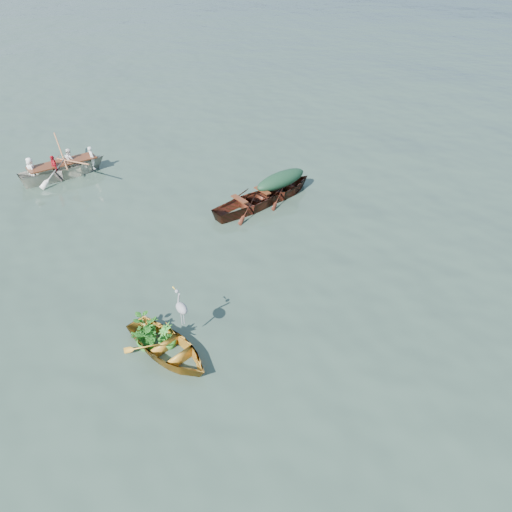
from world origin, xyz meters
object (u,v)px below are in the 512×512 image
at_px(open_wooden_boat, 251,209).
at_px(heron, 182,313).
at_px(yellow_dinghy, 168,354).
at_px(green_tarp_boat, 280,196).
at_px(rowed_boat, 65,177).

bearing_deg(open_wooden_boat, heron, 127.44).
bearing_deg(open_wooden_boat, yellow_dinghy, 125.63).
relative_size(open_wooden_boat, heron, 4.42).
distance_m(yellow_dinghy, open_wooden_boat, 7.04).
bearing_deg(yellow_dinghy, heron, 5.19).
bearing_deg(green_tarp_boat, open_wooden_boat, 90.00).
xyz_separation_m(yellow_dinghy, rowed_boat, (0.99, 10.72, 0.00)).
height_order(green_tarp_boat, open_wooden_boat, open_wooden_boat).
relative_size(green_tarp_boat, rowed_boat, 0.87).
xyz_separation_m(rowed_boat, heron, (-0.46, -10.55, 0.87)).
distance_m(green_tarp_boat, heron, 7.77).
bearing_deg(heron, rowed_boat, 74.59).
distance_m(open_wooden_boat, rowed_boat, 7.60).
height_order(open_wooden_boat, heron, heron).
height_order(yellow_dinghy, rowed_boat, rowed_boat).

